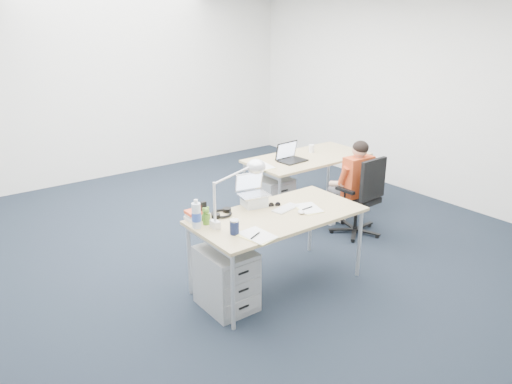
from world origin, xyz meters
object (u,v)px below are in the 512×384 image
wireless_keyboard (286,208)px  far_cup (312,148)px  desk_near (278,219)px  seated_person (350,185)px  desk_far (307,160)px  cordless_phone (204,211)px  can_koozie (234,227)px  water_bottle (196,214)px  dark_laptop (293,152)px  drawer_pedestal_near (226,279)px  sunglasses (274,205)px  drawer_pedestal_far (271,198)px  computer_mouse (301,212)px  bear_figurine (206,215)px  desk_lamp (231,193)px  silver_laptop (254,191)px  book_stack (197,215)px  headphones (221,213)px  office_chair (358,212)px

wireless_keyboard → far_cup: 2.08m
desk_near → seated_person: 1.60m
desk_far → cordless_phone: (-2.14, -0.97, 0.13)m
desk_far → can_koozie: (-2.10, -1.39, 0.11)m
water_bottle → dark_laptop: size_ratio=0.76×
dark_laptop → far_cup: dark_laptop is taller
drawer_pedestal_near → sunglasses: 0.87m
dark_laptop → can_koozie: bearing=-147.3°
drawer_pedestal_far → computer_mouse: size_ratio=6.42×
bear_figurine → wireless_keyboard: bearing=-3.2°
can_koozie → desk_lamp: desk_lamp is taller
silver_laptop → far_cup: size_ratio=2.96×
far_cup → computer_mouse: bearing=-135.5°
desk_near → desk_far: (1.54, 1.27, 0.00)m
desk_near → dark_laptop: bearing=44.7°
drawer_pedestal_far → wireless_keyboard: wireless_keyboard is taller
desk_near → computer_mouse: bearing=-32.7°
desk_lamp → dark_laptop: size_ratio=1.68×
desk_lamp → drawer_pedestal_near: bearing=-145.3°
book_stack → can_koozie: bearing=-79.1°
headphones → water_bottle: water_bottle is taller
sunglasses → water_bottle: bearing=-158.1°
seated_person → far_cup: bearing=81.7°
bear_figurine → dark_laptop: 2.14m
can_koozie → water_bottle: 0.36m
drawer_pedestal_far → desk_near: bearing=-126.3°
drawer_pedestal_near → cordless_phone: 0.63m
desk_near → drawer_pedestal_near: desk_near is taller
bear_figurine → dark_laptop: dark_laptop is taller
wireless_keyboard → office_chair: bearing=-0.5°
drawer_pedestal_near → dark_laptop: size_ratio=1.64×
office_chair → silver_laptop: 1.67m
sunglasses → far_cup: (1.62, 1.23, 0.04)m
can_koozie → bear_figurine: (-0.08, 0.32, 0.02)m
bear_figurine → office_chair: bearing=11.0°
desk_near → dark_laptop: dark_laptop is taller
wireless_keyboard → water_bottle: bearing=159.2°
office_chair → desk_lamp: (-1.97, -0.26, 0.74)m
seated_person → desk_lamp: 2.07m
book_stack → dark_laptop: size_ratio=0.56×
silver_laptop → book_stack: (-0.61, 0.05, -0.11)m
wireless_keyboard → desk_lamp: bearing=165.3°
desk_near → desk_far: 1.99m
drawer_pedestal_near → bear_figurine: size_ratio=3.38×
computer_mouse → headphones: bearing=169.5°
cordless_phone → sunglasses: 0.72m
silver_laptop → bear_figurine: bearing=-159.8°
desk_far → drawer_pedestal_near: size_ratio=2.91×
desk_far → silver_laptop: silver_laptop is taller
desk_near → silver_laptop: 0.36m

